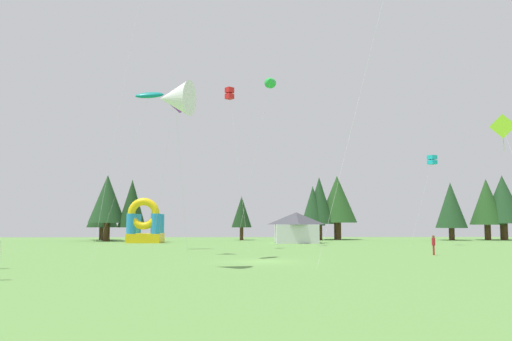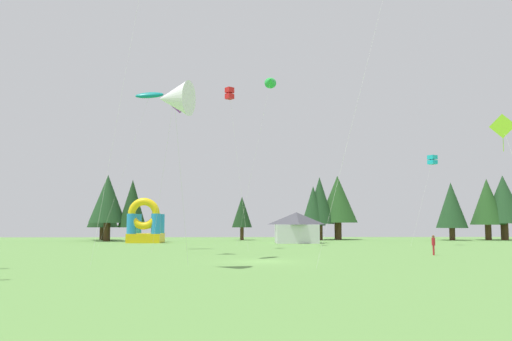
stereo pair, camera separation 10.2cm
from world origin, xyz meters
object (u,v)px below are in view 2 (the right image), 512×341
Objects in this scene: kite_green_delta at (270,81)px; kite_lime_diamond at (503,128)px; person_near_camera at (433,243)px; kite_cyan_box at (432,160)px; kite_purple_delta at (173,102)px; festival_tent at (297,228)px; kite_white_delta at (174,98)px; kite_teal_parafoil at (149,95)px; inflatable_blue_arch at (145,227)px; kite_red_box at (230,94)px.

kite_lime_diamond is (14.37, -25.19, -9.87)m from kite_green_delta.
kite_cyan_box is at bearing -13.82° from person_near_camera.
kite_green_delta is 30.63m from kite_lime_diamond.
person_near_camera is at bearing -1.71° from kite_purple_delta.
festival_tent is (-10.48, 34.26, -7.09)m from kite_lime_diamond.
festival_tent is at bearing 24.77° from person_near_camera.
festival_tent is (-8.49, 25.88, 1.01)m from person_near_camera.
kite_white_delta is (-7.53, -28.95, -8.83)m from kite_green_delta.
kite_lime_diamond is 11.82m from person_near_camera.
kite_green_delta is 1.23× the size of kite_teal_parafoil.
festival_tent is at bearing 44.81° from kite_teal_parafoil.
kite_white_delta is (1.62, -12.78, -2.62)m from kite_purple_delta.
kite_purple_delta is 2.53× the size of festival_tent.
kite_teal_parafoil is at bearing -79.84° from inflatable_blue_arch.
festival_tent is at bearing 62.68° from kite_purple_delta.
kite_white_delta is at bearing -78.12° from inflatable_blue_arch.
inflatable_blue_arch is at bearing 104.02° from kite_purple_delta.
kite_lime_diamond reaches higher than festival_tent.
kite_lime_diamond is 25.46m from kite_purple_delta.
kite_red_box is 1.70× the size of kite_lime_diamond.
kite_teal_parafoil reaches higher than kite_white_delta.
kite_white_delta is at bearing -106.71° from festival_tent.
kite_cyan_box is at bearing 79.85° from kite_lime_diamond.
kite_red_box is 11.35m from kite_purple_delta.
kite_cyan_box is at bearing -27.24° from festival_tent.
kite_red_box is at bearing 82.65° from kite_white_delta.
person_near_camera is 0.28× the size of inflatable_blue_arch.
kite_cyan_box is 40.25m from kite_white_delta.
kite_cyan_box reaches higher than kite_lime_diamond.
kite_teal_parafoil is 2.99× the size of festival_tent.
kite_white_delta is 40.52m from festival_tent.
kite_purple_delta is (-23.52, 9.02, 3.66)m from kite_lime_diamond.
kite_green_delta reaches higher than festival_tent.
inflatable_blue_arch is (-30.25, 35.99, -7.07)m from kite_lime_diamond.
kite_teal_parafoil reaches higher than person_near_camera.
kite_green_delta reaches higher than kite_teal_parafoil.
kite_purple_delta is 1.21× the size of kite_white_delta.
kite_green_delta is 1.88× the size of kite_cyan_box.
person_near_camera is (25.01, -9.47, -14.43)m from kite_teal_parafoil.
kite_white_delta is at bearing -131.41° from kite_cyan_box.
kite_white_delta is at bearing -76.70° from kite_teal_parafoil.
person_near_camera is at bearing -71.83° from festival_tent.
kite_lime_diamond is 0.72× the size of kite_purple_delta.
kite_red_box is at bearing 135.07° from kite_lime_diamond.
kite_purple_delta is 13.14m from kite_white_delta.
kite_purple_delta is at bearing -148.36° from kite_cyan_box.
kite_teal_parafoil is at bearing -149.86° from kite_green_delta.
kite_red_box is 8.12m from kite_teal_parafoil.
festival_tent is at bearing -5.00° from inflatable_blue_arch.
kite_white_delta is at bearing -82.76° from kite_purple_delta.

